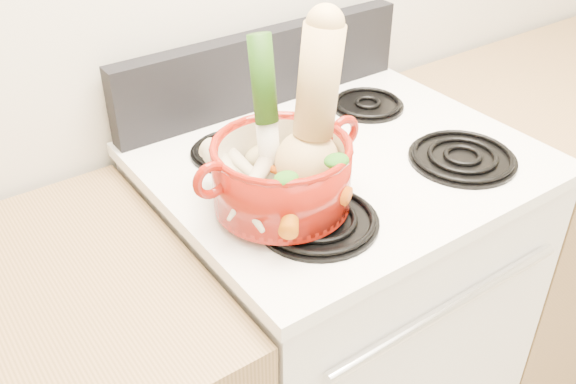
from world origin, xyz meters
TOP-DOWN VIEW (x-y plane):
  - stove_body at (0.00, 1.40)m, footprint 0.76×0.65m
  - cooktop at (0.00, 1.40)m, footprint 0.78×0.67m
  - control_backsplash at (0.00, 1.70)m, footprint 0.76×0.05m
  - oven_handle at (0.00, 1.06)m, footprint 0.60×0.02m
  - burner_front_left at (-0.19, 1.24)m, footprint 0.22×0.22m
  - burner_front_right at (0.19, 1.24)m, footprint 0.22×0.22m
  - burner_back_left at (-0.19, 1.54)m, footprint 0.17×0.17m
  - burner_back_right at (0.19, 1.54)m, footprint 0.17×0.17m
  - dutch_oven at (-0.22, 1.31)m, footprint 0.25×0.25m
  - pot_handle_left at (-0.36, 1.31)m, footprint 0.07×0.02m
  - pot_handle_right at (-0.08, 1.31)m, footprint 0.07×0.02m
  - squash at (-0.13, 1.30)m, footprint 0.16×0.13m
  - leek at (-0.21, 1.36)m, footprint 0.06×0.10m
  - ginger at (-0.20, 1.40)m, footprint 0.09×0.07m
  - parsnip_0 at (-0.26, 1.36)m, footprint 0.09×0.23m
  - parsnip_1 at (-0.31, 1.32)m, footprint 0.08×0.23m
  - parsnip_2 at (-0.26, 1.36)m, footprint 0.06×0.18m
  - parsnip_3 at (-0.29, 1.31)m, footprint 0.15×0.12m
  - carrot_0 at (-0.26, 1.28)m, footprint 0.06×0.14m
  - carrot_1 at (-0.25, 1.24)m, footprint 0.13×0.14m
  - carrot_2 at (-0.20, 1.28)m, footprint 0.11×0.19m

SIDE VIEW (x-z plane):
  - stove_body at x=0.00m, z-range 0.00..0.92m
  - oven_handle at x=0.00m, z-range 0.77..0.79m
  - cooktop at x=0.00m, z-range 0.92..0.95m
  - burner_front_left at x=-0.19m, z-range 0.95..0.97m
  - burner_front_right at x=0.19m, z-range 0.95..0.97m
  - burner_back_left at x=-0.19m, z-range 0.95..0.97m
  - burner_back_right at x=0.19m, z-range 0.95..0.97m
  - carrot_0 at x=-0.26m, z-range 0.99..1.03m
  - ginger at x=-0.20m, z-range 0.99..1.04m
  - carrot_1 at x=-0.25m, z-range 0.99..1.04m
  - parsnip_0 at x=-0.26m, z-range 0.99..1.05m
  - carrot_2 at x=-0.20m, z-range 1.00..1.05m
  - parsnip_1 at x=-0.31m, z-range 0.99..1.06m
  - parsnip_3 at x=-0.29m, z-range 1.00..1.05m
  - dutch_oven at x=-0.22m, z-range 0.97..1.09m
  - parsnip_2 at x=-0.26m, z-range 1.00..1.06m
  - control_backsplash at x=0.00m, z-range 0.95..1.13m
  - pot_handle_left at x=-0.36m, z-range 1.04..1.11m
  - pot_handle_right at x=-0.08m, z-range 1.04..1.11m
  - leek at x=-0.21m, z-range 0.99..1.28m
  - squash at x=-0.13m, z-range 0.99..1.30m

